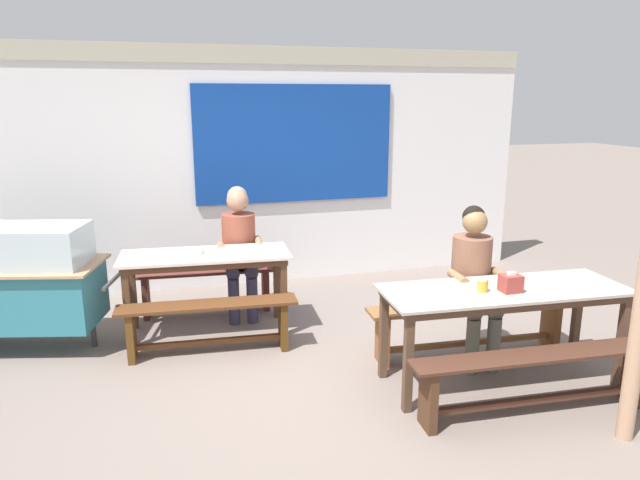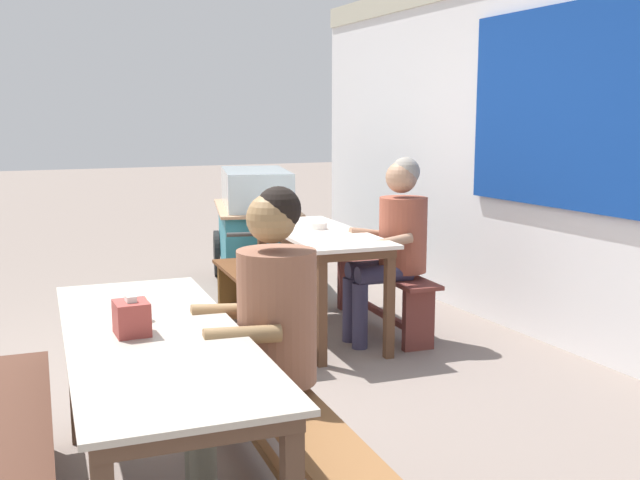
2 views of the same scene
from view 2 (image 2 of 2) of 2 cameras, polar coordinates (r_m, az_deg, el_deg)
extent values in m
plane|color=slate|center=(4.58, -10.85, -11.19)|extent=(40.00, 40.00, 0.00)
cube|color=white|center=(5.57, 16.78, 5.71)|extent=(6.80, 0.12, 2.55)
cube|color=#123B93|center=(5.14, 19.89, 9.56)|extent=(2.35, 0.03, 1.36)
cube|color=silver|center=(5.44, -0.05, 0.57)|extent=(1.60, 0.72, 0.03)
cube|color=#543623|center=(5.45, -0.05, 0.13)|extent=(1.52, 0.65, 0.06)
cube|color=#543623|center=(4.98, 5.33, -5.20)|extent=(0.06, 0.06, 0.69)
cube|color=#543623|center=(4.80, 0.12, -5.72)|extent=(0.06, 0.06, 0.69)
cube|color=#543623|center=(6.24, -0.18, -2.18)|extent=(0.06, 0.06, 0.69)
cube|color=#543623|center=(6.10, -4.44, -2.48)|extent=(0.06, 0.06, 0.69)
cube|color=#B9B0A1|center=(2.97, -12.61, -7.11)|extent=(1.93, 0.78, 0.02)
cube|color=brown|center=(2.98, -12.58, -7.86)|extent=(1.85, 0.72, 0.06)
cube|color=brown|center=(3.95, -10.32, -9.20)|extent=(0.06, 0.06, 0.69)
cube|color=brown|center=(3.90, -18.26, -9.80)|extent=(0.06, 0.06, 0.69)
cube|color=brown|center=(5.69, 4.75, -2.26)|extent=(1.47, 0.37, 0.03)
cube|color=brown|center=(5.21, 7.54, -6.03)|extent=(0.08, 0.23, 0.44)
cube|color=brown|center=(6.28, 2.39, -3.29)|extent=(0.08, 0.23, 0.44)
cube|color=brown|center=(5.76, 4.70, -5.59)|extent=(1.18, 0.14, 0.04)
cube|color=#573118|center=(5.35, -5.17, -3.00)|extent=(1.56, 0.38, 0.03)
cube|color=#523313|center=(4.80, -3.10, -7.30)|extent=(0.08, 0.23, 0.44)
cube|color=#583816|center=(6.01, -6.74, -3.91)|extent=(0.08, 0.23, 0.44)
cube|color=#573118|center=(5.43, -5.11, -6.53)|extent=(1.26, 0.14, 0.04)
cube|color=brown|center=(3.17, -3.12, -11.78)|extent=(1.84, 0.39, 0.03)
cube|color=brown|center=(3.97, -6.64, -10.98)|extent=(0.07, 0.23, 0.44)
cube|color=brown|center=(3.31, -3.07, -17.30)|extent=(1.54, 0.14, 0.04)
cube|color=#49291D|center=(3.05, -22.11, -13.34)|extent=(1.87, 0.36, 0.02)
cube|color=#4C2F1D|center=(3.88, -21.68, -12.03)|extent=(0.07, 0.21, 0.44)
cube|color=teal|center=(6.99, -4.91, 0.27)|extent=(1.45, 0.95, 0.52)
cube|color=silver|center=(6.94, -4.96, 3.88)|extent=(1.30, 0.85, 0.36)
cube|color=tan|center=(6.96, -4.94, 2.48)|extent=(1.55, 1.04, 0.02)
cylinder|color=black|center=(7.68, -2.73, -0.85)|extent=(0.46, 0.16, 0.46)
cylinder|color=black|center=(7.62, -7.92, -1.01)|extent=(0.46, 0.16, 0.46)
cylinder|color=#333333|center=(6.47, -4.36, -3.86)|extent=(0.05, 0.05, 0.23)
cylinder|color=#3F3F3F|center=(6.14, -4.20, 0.47)|extent=(0.19, 0.62, 0.04)
cylinder|color=#606153|center=(3.31, -9.38, -15.09)|extent=(0.11, 0.11, 0.47)
cylinder|color=#606153|center=(3.15, -8.93, -16.42)|extent=(0.11, 0.11, 0.47)
cylinder|color=#606153|center=(3.23, -6.55, -10.26)|extent=(0.18, 0.38, 0.13)
cylinder|color=#606153|center=(3.06, -5.94, -11.36)|extent=(0.18, 0.38, 0.13)
cylinder|color=brown|center=(3.09, -3.32, -5.87)|extent=(0.33, 0.33, 0.56)
sphere|color=#947149|center=(3.01, -3.76, 1.67)|extent=(0.20, 0.20, 0.20)
sphere|color=black|center=(3.01, -3.21, 2.37)|extent=(0.19, 0.19, 0.19)
cylinder|color=#947149|center=(3.24, -7.20, -5.46)|extent=(0.11, 0.31, 0.08)
cylinder|color=#947149|center=(2.89, -5.95, -7.27)|extent=(0.11, 0.31, 0.08)
cylinder|color=#35324D|center=(5.36, 2.32, -5.35)|extent=(0.11, 0.11, 0.47)
cylinder|color=#35324D|center=(5.20, 3.08, -5.82)|extent=(0.11, 0.11, 0.47)
cylinder|color=#35324D|center=(5.37, 4.14, -2.25)|extent=(0.16, 0.41, 0.13)
cylinder|color=#35324D|center=(5.21, 4.95, -2.62)|extent=(0.16, 0.41, 0.13)
cylinder|color=brown|center=(5.32, 6.36, 0.42)|extent=(0.34, 0.34, 0.53)
sphere|color=#A57A5E|center=(5.26, 6.25, 4.79)|extent=(0.22, 0.22, 0.22)
sphere|color=gray|center=(5.27, 6.55, 5.22)|extent=(0.20, 0.20, 0.20)
cylinder|color=#A57A5E|center=(5.42, 3.76, 0.47)|extent=(0.09, 0.31, 0.11)
cylinder|color=#A57A5E|center=(5.08, 5.49, -0.16)|extent=(0.09, 0.31, 0.11)
cube|color=#9B3B35|center=(2.94, -14.23, -5.81)|extent=(0.15, 0.12, 0.13)
cube|color=white|center=(2.92, -14.29, -4.36)|extent=(0.06, 0.04, 0.02)
cylinder|color=gold|center=(3.15, -13.83, -5.18)|extent=(0.08, 0.08, 0.09)
cylinder|color=white|center=(3.13, -13.87, -4.25)|extent=(0.07, 0.07, 0.02)
cylinder|color=silver|center=(5.52, -0.14, 1.10)|extent=(0.13, 0.13, 0.05)
camera|label=1|loc=(6.15, -55.53, 10.91)|focal=32.40mm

